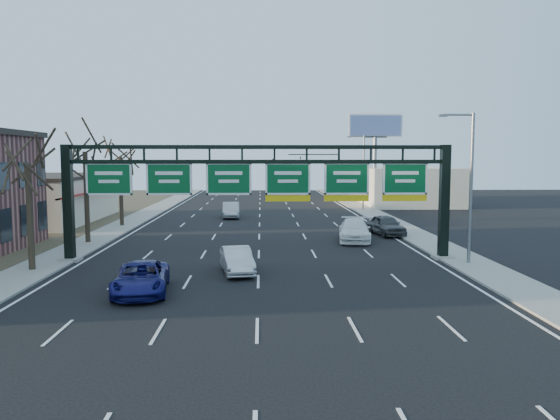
{
  "coord_description": "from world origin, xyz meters",
  "views": [
    {
      "loc": [
        0.17,
        -25.84,
        6.44
      ],
      "look_at": [
        1.32,
        7.41,
        3.2
      ],
      "focal_mm": 35.0,
      "sensor_mm": 36.0,
      "label": 1
    }
  ],
  "objects_px": {
    "car_blue_suv": "(141,278)",
    "car_silver_sedan": "(237,260)",
    "sign_gantry": "(261,186)",
    "car_white_wagon": "(354,230)"
  },
  "relations": [
    {
      "from": "sign_gantry",
      "to": "car_silver_sedan",
      "type": "relative_size",
      "value": 5.65
    },
    {
      "from": "car_silver_sedan",
      "to": "car_white_wagon",
      "type": "distance_m",
      "value": 14.2
    },
    {
      "from": "sign_gantry",
      "to": "car_white_wagon",
      "type": "xyz_separation_m",
      "value": [
        7.17,
        7.47,
        -3.8
      ]
    },
    {
      "from": "sign_gantry",
      "to": "car_silver_sedan",
      "type": "bearing_deg",
      "value": -109.11
    },
    {
      "from": "sign_gantry",
      "to": "car_blue_suv",
      "type": "height_order",
      "value": "sign_gantry"
    },
    {
      "from": "car_silver_sedan",
      "to": "car_white_wagon",
      "type": "relative_size",
      "value": 0.76
    },
    {
      "from": "car_blue_suv",
      "to": "car_silver_sedan",
      "type": "relative_size",
      "value": 1.21
    },
    {
      "from": "sign_gantry",
      "to": "car_blue_suv",
      "type": "distance_m",
      "value": 10.76
    },
    {
      "from": "car_white_wagon",
      "to": "car_blue_suv",
      "type": "bearing_deg",
      "value": -121.19
    },
    {
      "from": "car_blue_suv",
      "to": "car_silver_sedan",
      "type": "xyz_separation_m",
      "value": [
        4.34,
        4.36,
        -0.01
      ]
    }
  ]
}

